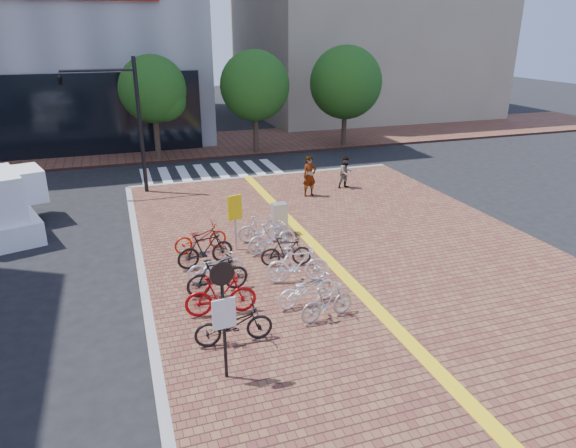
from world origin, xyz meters
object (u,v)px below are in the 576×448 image
object	(u,v)px
bike_5	(200,238)
bike_10	(272,237)
bike_3	(215,266)
utility_box	(279,219)
pedestrian_a	(309,176)
bike_1	(221,295)
bike_2	(218,275)
pedestrian_b	(346,172)
bike_7	(307,289)
bike_9	(286,251)
box_truck	(3,204)
bike_6	(327,302)
traffic_light_pole	(104,102)
yellow_sign	(235,212)
bike_4	(205,249)
bike_8	(297,265)
notice_sign	(223,307)
bike_11	(261,229)
bike_0	(234,324)

from	to	relation	value
bike_5	bike_10	world-z (taller)	bike_10
bike_3	utility_box	bearing A→B (deg)	-50.88
bike_5	pedestrian_a	size ratio (longest dim) A/B	1.01
bike_1	pedestrian_a	distance (m)	10.94
bike_2	pedestrian_b	distance (m)	11.71
bike_5	bike_7	distance (m)	5.14
bike_9	box_truck	xyz separation A→B (m)	(-9.13, 6.46, 0.56)
bike_2	bike_6	world-z (taller)	bike_2
bike_9	pedestrian_a	distance (m)	7.62
bike_2	traffic_light_pole	world-z (taller)	traffic_light_pole
bike_2	yellow_sign	distance (m)	3.24
bike_4	bike_9	size ratio (longest dim) A/B	1.15
utility_box	bike_8	bearing A→B (deg)	-99.93
bike_5	pedestrian_b	xyz separation A→B (m)	(7.95, 5.35, 0.28)
bike_8	traffic_light_pole	xyz separation A→B (m)	(-5.06, 11.12, 3.66)
pedestrian_a	notice_sign	world-z (taller)	notice_sign
yellow_sign	traffic_light_pole	bearing A→B (deg)	115.43
bike_4	box_truck	xyz separation A→B (m)	(-6.65, 5.61, 0.48)
bike_11	pedestrian_b	xyz separation A→B (m)	(5.74, 5.29, 0.26)
bike_4	pedestrian_a	distance (m)	8.37
bike_11	notice_sign	xyz separation A→B (m)	(-2.85, -7.20, 1.27)
bike_3	bike_9	distance (m)	2.38
bike_11	utility_box	size ratio (longest dim) A/B	1.41
bike_1	pedestrian_b	size ratio (longest dim) A/B	1.25
utility_box	notice_sign	world-z (taller)	notice_sign
notice_sign	yellow_sign	bearing A→B (deg)	74.99
bike_1	bike_5	distance (m)	4.43
bike_3	pedestrian_a	size ratio (longest dim) A/B	0.95
bike_9	yellow_sign	bearing A→B (deg)	46.03
bike_6	bike_5	bearing A→B (deg)	12.06
bike_2	bike_8	world-z (taller)	bike_8
box_truck	bike_1	bearing A→B (deg)	-53.51
traffic_light_pole	bike_2	bearing A→B (deg)	-76.52
bike_5	pedestrian_b	distance (m)	9.58
pedestrian_b	utility_box	bearing A→B (deg)	-145.52
pedestrian_b	traffic_light_pole	size ratio (longest dim) A/B	0.25
pedestrian_b	yellow_sign	xyz separation A→B (m)	(-6.76, -5.67, 0.61)
bike_9	yellow_sign	distance (m)	2.34
bike_3	pedestrian_b	distance (m)	11.02
bike_3	bike_8	world-z (taller)	bike_8
bike_4	bike_9	xyz separation A→B (m)	(2.47, -0.85, -0.07)
bike_0	bike_11	bearing A→B (deg)	-19.90
bike_11	pedestrian_b	world-z (taller)	pedestrian_b
bike_2	bike_7	world-z (taller)	bike_2
bike_0	bike_10	size ratio (longest dim) A/B	1.06
bike_8	pedestrian_b	distance (m)	10.29
yellow_sign	pedestrian_a	bearing A→B (deg)	47.35
bike_5	yellow_sign	world-z (taller)	yellow_sign
bike_10	utility_box	world-z (taller)	utility_box
bike_1	traffic_light_pole	size ratio (longest dim) A/B	0.31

